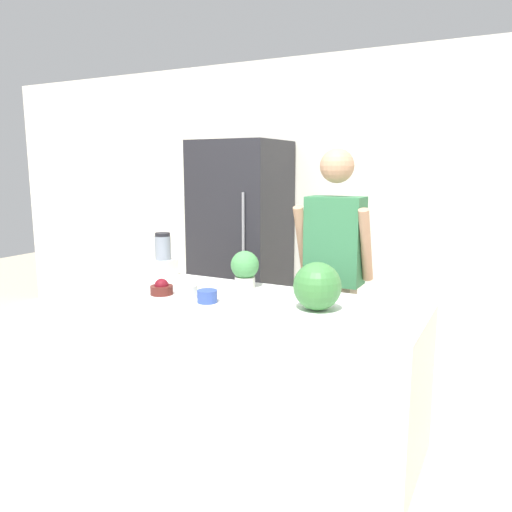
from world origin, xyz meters
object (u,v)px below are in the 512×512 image
(person, at_px, (334,273))
(watermelon, at_px, (317,286))
(refrigerator, at_px, (241,248))
(blender, at_px, (163,258))
(bowl_cherries, at_px, (162,288))
(bowl_small_blue, at_px, (207,296))
(potted_plant, at_px, (245,268))
(bowl_cream, at_px, (186,288))

(person, xyz_separation_m, watermelon, (0.18, -0.82, 0.10))
(refrigerator, height_order, blender, refrigerator)
(bowl_cherries, relative_size, bowl_small_blue, 1.20)
(watermelon, height_order, blender, blender)
(blender, xyz_separation_m, potted_plant, (0.67, -0.03, -0.00))
(refrigerator, distance_m, potted_plant, 1.27)
(bowl_cherries, bearing_deg, refrigerator, 100.43)
(watermelon, relative_size, bowl_small_blue, 2.24)
(bowl_cream, relative_size, blender, 0.43)
(bowl_cherries, xyz_separation_m, bowl_cream, (0.17, 0.01, 0.02))
(bowl_cream, height_order, bowl_small_blue, bowl_cream)
(refrigerator, xyz_separation_m, watermelon, (1.25, -1.41, 0.09))
(potted_plant, bearing_deg, refrigerator, 120.19)
(person, distance_m, watermelon, 0.85)
(refrigerator, relative_size, bowl_cream, 14.07)
(bowl_small_blue, distance_m, potted_plant, 0.43)
(refrigerator, relative_size, potted_plant, 7.88)
(person, relative_size, bowl_cherries, 12.85)
(person, bearing_deg, bowl_cherries, -131.40)
(bowl_small_blue, xyz_separation_m, blender, (-0.66, 0.44, 0.10))
(watermelon, bearing_deg, person, 102.58)
(bowl_cream, distance_m, potted_plant, 0.43)
(watermelon, height_order, bowl_cherries, watermelon)
(watermelon, xyz_separation_m, bowl_cream, (-0.80, -0.06, -0.09))
(bowl_cream, bearing_deg, bowl_cherries, -175.81)
(bowl_cherries, relative_size, potted_plant, 0.58)
(refrigerator, bearing_deg, potted_plant, -59.81)
(blender, distance_m, potted_plant, 0.67)
(person, xyz_separation_m, bowl_small_blue, (-0.44, -0.92, -0.01))
(person, relative_size, potted_plant, 7.45)
(person, distance_m, bowl_small_blue, 1.03)
(watermelon, relative_size, bowl_cream, 1.93)
(blender, bearing_deg, watermelon, -14.83)
(bowl_small_blue, relative_size, blender, 0.37)
(refrigerator, relative_size, person, 1.06)
(person, bearing_deg, bowl_small_blue, -115.65)
(blender, bearing_deg, bowl_cream, -39.90)
(bowl_cherries, height_order, blender, blender)
(person, distance_m, bowl_cream, 1.08)
(bowl_cherries, bearing_deg, watermelon, 4.51)
(potted_plant, bearing_deg, blender, 177.82)
(bowl_small_blue, xyz_separation_m, potted_plant, (0.02, 0.42, 0.09))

